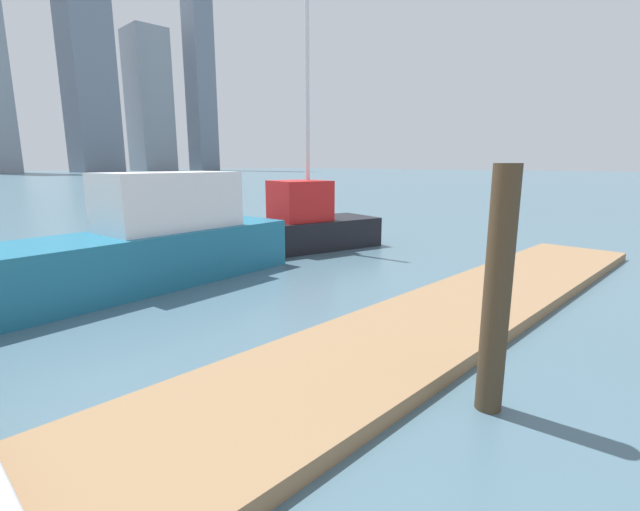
{
  "coord_description": "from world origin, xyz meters",
  "views": [
    {
      "loc": [
        -3.3,
        5.25,
        2.39
      ],
      "look_at": [
        1.71,
        10.15,
        0.93
      ],
      "focal_mm": 24.87,
      "sensor_mm": 36.0,
      "label": 1
    }
  ],
  "objects": [
    {
      "name": "skyline_tower_5",
      "position": [
        63.53,
        145.98,
        21.31
      ],
      "size": [
        10.58,
        12.56,
        42.62
      ],
      "primitive_type": "cube",
      "rotation": [
        0.0,
        0.0,
        -0.01
      ],
      "color": "#8C939E",
      "rests_on": "ground_plane"
    },
    {
      "name": "moored_boat_1",
      "position": [
        0.37,
        13.78,
        0.82
      ],
      "size": [
        6.87,
        2.39,
        2.22
      ],
      "color": "#1E6B8C",
      "rests_on": "ground_plane"
    },
    {
      "name": "skyline_tower_6",
      "position": [
        78.3,
        139.63,
        44.77
      ],
      "size": [
        7.14,
        9.1,
        89.53
      ],
      "primitive_type": "cube",
      "rotation": [
        0.0,
        0.0,
        -0.05
      ],
      "color": "slate",
      "rests_on": "ground_plane"
    },
    {
      "name": "skyline_tower_4",
      "position": [
        42.18,
        134.66,
        25.26
      ],
      "size": [
        11.48,
        11.17,
        50.52
      ],
      "primitive_type": "cube",
      "rotation": [
        0.0,
        0.0,
        0.07
      ],
      "color": "slate",
      "rests_on": "ground_plane"
    },
    {
      "name": "floating_dock",
      "position": [
        3.19,
        8.37,
        0.09
      ],
      "size": [
        13.39,
        2.0,
        0.18
      ],
      "primitive_type": "cube",
      "color": "#93704C",
      "rests_on": "ground_plane"
    },
    {
      "name": "dock_piling_3",
      "position": [
        0.74,
        6.86,
        1.2
      ],
      "size": [
        0.25,
        0.25,
        2.4
      ],
      "primitive_type": "cylinder",
      "color": "#473826",
      "rests_on": "ground_plane"
    },
    {
      "name": "ground_plane",
      "position": [
        0.0,
        20.0,
        0.0
      ],
      "size": [
        300.0,
        300.0,
        0.0
      ],
      "primitive_type": "plane",
      "color": "#476675"
    },
    {
      "name": "moored_boat_2",
      "position": [
        5.31,
        14.24,
        0.71
      ],
      "size": [
        4.32,
        2.51,
        6.57
      ],
      "color": "black",
      "rests_on": "ground_plane"
    }
  ]
}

